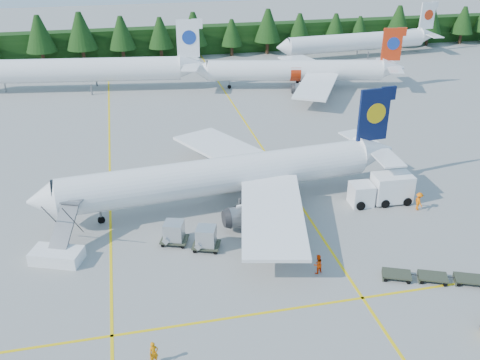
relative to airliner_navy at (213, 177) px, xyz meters
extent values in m
plane|color=#9D9D98|center=(3.12, -11.89, -3.38)|extent=(320.00, 320.00, 0.00)
cube|color=yellow|center=(-10.88, 8.11, -3.38)|extent=(0.25, 120.00, 0.01)
cube|color=yellow|center=(9.12, 8.11, -3.38)|extent=(0.25, 120.00, 0.01)
cube|color=yellow|center=(3.12, -17.89, -3.38)|extent=(80.00, 0.25, 0.01)
cube|color=black|center=(3.12, 70.11, -0.38)|extent=(220.00, 4.00, 6.00)
cylinder|color=white|center=(0.63, 0.06, 0.08)|extent=(32.91, 6.79, 3.85)
cone|color=white|center=(-16.99, -1.55, 0.08)|extent=(3.03, 4.08, 3.85)
cube|color=#071238|center=(18.35, 1.67, 4.89)|extent=(3.67, 0.67, 5.96)
cube|color=white|center=(2.76, 8.46, -0.50)|extent=(10.99, 15.53, 1.09)
cylinder|color=slate|center=(1.08, 5.70, -1.84)|extent=(3.44, 2.31, 2.02)
cube|color=white|center=(4.24, -7.82, -0.50)|extent=(8.82, 15.34, 1.09)
cylinder|color=slate|center=(2.09, -5.41, -1.84)|extent=(3.44, 2.31, 2.02)
cylinder|color=slate|center=(-11.74, -1.07, -2.57)|extent=(0.23, 0.23, 1.64)
cylinder|color=white|center=(21.72, 39.46, -0.13)|extent=(30.81, 9.81, 3.61)
cone|color=white|center=(5.44, 42.86, -0.13)|extent=(3.21, 4.05, 3.61)
cube|color=red|center=(38.08, 36.05, 4.39)|extent=(3.43, 1.01, 5.60)
cube|color=white|center=(25.94, 46.43, -0.67)|extent=(6.86, 14.06, 1.03)
cylinder|color=slate|center=(23.67, 44.41, -1.94)|extent=(3.39, 2.48, 1.90)
cube|color=white|center=(22.80, 31.39, -0.67)|extent=(11.44, 14.45, 1.03)
cylinder|color=slate|center=(21.53, 34.15, -1.94)|extent=(3.39, 2.48, 1.90)
cylinder|color=slate|center=(10.29, 41.84, -2.62)|extent=(0.22, 0.22, 1.54)
cylinder|color=white|center=(-15.35, 46.28, 0.31)|extent=(35.08, 8.88, 4.10)
cube|color=white|center=(3.43, 43.66, 5.43)|extent=(3.91, 0.89, 6.35)
cylinder|color=slate|center=(-28.46, 48.11, -2.56)|extent=(0.25, 0.25, 1.64)
cylinder|color=white|center=(41.80, 58.76, -0.05)|extent=(31.73, 6.42, 3.71)
cone|color=white|center=(24.80, 57.28, -0.05)|extent=(2.91, 3.92, 3.71)
cube|color=white|center=(58.89, 60.24, 4.59)|extent=(3.54, 0.63, 5.75)
cylinder|color=slate|center=(29.86, 57.72, -2.64)|extent=(0.22, 0.22, 1.48)
cube|color=white|center=(-15.56, -7.08, -2.80)|extent=(5.02, 3.80, 1.17)
cube|color=slate|center=(-14.79, -5.09, -0.93)|extent=(3.13, 4.58, 3.16)
cube|color=slate|center=(-14.02, -3.10, 0.51)|extent=(2.25, 1.89, 0.13)
cube|color=white|center=(15.47, -3.15, -2.18)|extent=(2.38, 2.38, 2.40)
cube|color=black|center=(15.47, -3.15, -1.61)|extent=(2.03, 2.25, 1.03)
cube|color=white|center=(18.89, -3.30, -1.67)|extent=(4.22, 2.69, 2.97)
cube|color=#353C2B|center=(13.06, -16.05, -2.93)|extent=(2.79, 2.31, 0.14)
cube|color=#353C2B|center=(15.90, -17.03, -2.93)|extent=(2.79, 2.31, 0.14)
cube|color=#353C2B|center=(18.74, -18.01, -2.93)|extent=(2.79, 2.31, 0.14)
cube|color=#353C2B|center=(-4.93, -6.45, -2.93)|extent=(2.99, 2.64, 0.16)
cube|color=#BBBCC0|center=(-4.93, -6.45, -1.97)|extent=(2.22, 2.18, 1.75)
cube|color=#353C2B|center=(-2.14, -8.04, -2.93)|extent=(2.99, 2.64, 0.16)
cube|color=#BBBCC0|center=(-2.14, -8.04, -1.97)|extent=(2.22, 2.18, 1.75)
imported|color=orange|center=(-7.99, -21.28, -2.48)|extent=(0.76, 0.61, 1.81)
imported|color=#FF4105|center=(6.67, -13.82, -2.47)|extent=(1.09, 0.98, 1.83)
imported|color=#EE6305|center=(20.91, -5.61, -2.39)|extent=(0.61, 0.86, 2.00)
camera|label=1|loc=(-8.23, -49.54, 24.64)|focal=40.00mm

